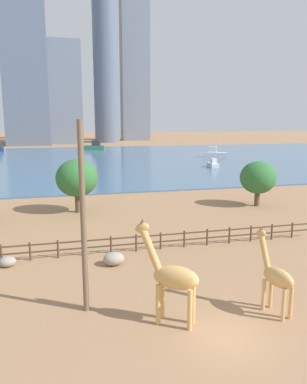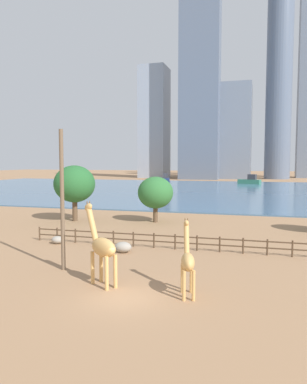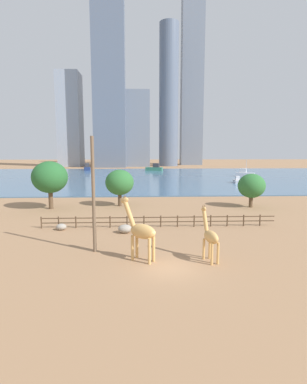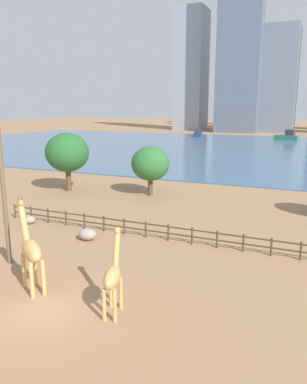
# 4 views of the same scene
# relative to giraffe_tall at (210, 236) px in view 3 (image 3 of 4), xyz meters

# --- Properties ---
(ground_plane) EXTENTS (400.00, 400.00, 0.00)m
(ground_plane) POSITION_rel_giraffe_tall_xyz_m (-3.21, 78.58, -1.97)
(ground_plane) COLOR #9E7551
(harbor_water) EXTENTS (180.00, 86.00, 0.20)m
(harbor_water) POSITION_rel_giraffe_tall_xyz_m (-3.21, 75.58, -1.87)
(harbor_water) COLOR #476B8C
(harbor_water) RESTS_ON ground
(giraffe_tall) EXTENTS (1.19, 2.61, 4.24)m
(giraffe_tall) POSITION_rel_giraffe_tall_xyz_m (0.00, 0.00, 0.00)
(giraffe_tall) COLOR tan
(giraffe_tall) RESTS_ON ground
(giraffe_companion) EXTENTS (3.02, 2.29, 5.05)m
(giraffe_companion) POSITION_rel_giraffe_tall_xyz_m (-5.30, 0.35, 0.39)
(giraffe_companion) COLOR tan
(giraffe_companion) RESTS_ON ground
(utility_pole) EXTENTS (0.28, 0.28, 9.64)m
(utility_pole) POSITION_rel_giraffe_tall_xyz_m (-9.19, 2.61, 2.85)
(utility_pole) COLOR brown
(utility_pole) RESTS_ON ground
(boulder_near_fence) EXTENTS (1.42, 1.17, 0.88)m
(boulder_near_fence) POSITION_rel_giraffe_tall_xyz_m (-6.95, 8.31, -1.53)
(boulder_near_fence) COLOR gray
(boulder_near_fence) RESTS_ON ground
(boulder_by_pole) EXTENTS (1.09, 0.92, 0.69)m
(boulder_by_pole) POSITION_rel_giraffe_tall_xyz_m (-13.85, 9.77, -1.62)
(boulder_by_pole) COLOR gray
(boulder_by_pole) RESTS_ON ground
(enclosure_fence) EXTENTS (26.12, 0.14, 1.30)m
(enclosure_fence) POSITION_rel_giraffe_tall_xyz_m (-3.57, 10.58, -1.21)
(enclosure_fence) COLOR #4C3826
(enclosure_fence) RESTS_ON ground
(tree_left_large) EXTENTS (5.13, 5.13, 6.98)m
(tree_left_large) POSITION_rel_giraffe_tall_xyz_m (-18.47, 21.96, 2.67)
(tree_left_large) COLOR brown
(tree_left_large) RESTS_ON ground
(tree_center_broad) EXTENTS (4.35, 4.35, 5.62)m
(tree_center_broad) POSITION_rel_giraffe_tall_xyz_m (-8.50, 23.83, 1.67)
(tree_center_broad) COLOR brown
(tree_center_broad) RESTS_ON ground
(tree_right_tall) EXTENTS (4.04, 4.04, 5.08)m
(tree_right_tall) POSITION_rel_giraffe_tall_xyz_m (11.37, 21.90, 1.27)
(tree_right_tall) COLOR brown
(tree_right_tall) RESTS_ON ground
(boat_ferry) EXTENTS (2.00, 4.25, 1.80)m
(boat_ferry) POSITION_rel_giraffe_tall_xyz_m (19.83, 54.36, -1.16)
(boat_ferry) COLOR silver
(boat_ferry) RESTS_ON harbor_water
(boat_sailboat) EXTENTS (6.28, 4.49, 5.34)m
(boat_sailboat) POSITION_rel_giraffe_tall_xyz_m (28.67, 73.94, -0.88)
(boat_sailboat) COLOR silver
(boat_sailboat) RESTS_ON harbor_water
(boat_tug) EXTENTS (4.00, 7.46, 3.11)m
(boat_tug) POSITION_rel_giraffe_tall_xyz_m (-28.19, 108.12, -0.71)
(boat_tug) COLOR navy
(boat_tug) RESTS_ON harbor_water
(boat_barge) EXTENTS (7.52, 4.52, 3.12)m
(boat_barge) POSITION_rel_giraffe_tall_xyz_m (0.74, 104.28, -0.71)
(boat_barge) COLOR #337259
(boat_barge) RESTS_ON harbor_water
(skyline_tower_needle) EXTENTS (14.97, 15.09, 40.31)m
(skyline_tower_needle) POSITION_rel_giraffe_tall_xyz_m (-7.61, 146.37, 18.19)
(skyline_tower_needle) COLOR slate
(skyline_tower_needle) RESTS_ON ground
(skyline_block_central) EXTENTS (12.89, 8.28, 100.89)m
(skyline_block_central) POSITION_rel_giraffe_tall_xyz_m (25.93, 162.75, 48.48)
(skyline_block_central) COLOR slate
(skyline_block_central) RESTS_ON ground
(skyline_tower_glass) EXTENTS (11.98, 14.17, 50.24)m
(skyline_tower_glass) POSITION_rel_giraffe_tall_xyz_m (-43.53, 147.60, 23.15)
(skyline_tower_glass) COLOR #939EAD
(skyline_tower_glass) RESTS_ON ground
(skyline_block_left) EXTENTS (10.61, 10.61, 76.70)m
(skyline_block_left) POSITION_rel_giraffe_tall_xyz_m (10.70, 148.48, 36.38)
(skyline_block_left) COLOR slate
(skyline_block_left) RESTS_ON ground
(skyline_block_right) EXTENTS (16.19, 9.05, 87.68)m
(skyline_block_right) POSITION_rel_giraffe_tall_xyz_m (-20.79, 135.59, 41.87)
(skyline_block_right) COLOR slate
(skyline_block_right) RESTS_ON ground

